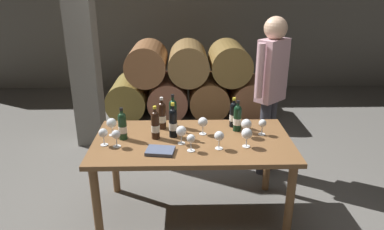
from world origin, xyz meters
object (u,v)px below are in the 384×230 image
Objects in this scene: wine_glass_9 at (191,139)px; wine_glass_0 at (181,131)px; wine_glass_1 at (112,123)px; sommelier_presenting at (271,83)px; wine_glass_2 at (103,133)px; wine_glass_6 at (116,135)px; wine_bottle_6 at (173,122)px; tasting_notebook at (160,151)px; wine_glass_4 at (246,125)px; wine_glass_3 at (203,122)px; dining_table at (193,149)px; wine_bottle_1 at (173,113)px; wine_bottle_4 at (237,118)px; wine_glass_5 at (247,134)px; wine_bottle_2 at (155,125)px; wine_bottle_5 at (122,126)px; wine_bottle_0 at (234,114)px; wine_bottle_3 at (162,115)px; wine_glass_8 at (263,124)px; wine_glass_7 at (219,137)px.

wine_glass_0 is at bearing 120.02° from wine_glass_9.
sommelier_presenting reaches higher than wine_glass_1.
wine_glass_2 is 0.11m from wine_glass_6.
wine_bottle_6 reaches higher than tasting_notebook.
wine_glass_3 is at bearing 170.12° from wine_glass_4.
wine_glass_2 is at bearing -173.24° from dining_table.
dining_table is at bearing -59.81° from wine_bottle_1.
wine_glass_4 reaches higher than wine_glass_1.
wine_bottle_4 is at bearing 3.99° from wine_glass_1.
wine_glass_6 is at bearing -149.26° from sommelier_presenting.
wine_glass_5 is at bearing 8.16° from wine_glass_9.
wine_bottle_2 reaches higher than wine_bottle_5.
wine_bottle_0 is 0.16× the size of sommelier_presenting.
wine_glass_6 reaches higher than dining_table.
wine_bottle_3 is 0.53m from wine_glass_9.
wine_glass_8 is (0.78, 0.02, -0.03)m from wine_bottle_6.
wine_bottle_0 is 0.49m from wine_glass_7.
wine_glass_9 is (0.69, -0.32, -0.01)m from wine_glass_1.
wine_bottle_3 reaches higher than wine_glass_8.
wine_bottle_4 is at bearing 11.50° from wine_bottle_6.
wine_glass_6 is at bearing -175.33° from wine_glass_0.
dining_table is 11.05× the size of wine_glass_7.
wine_bottle_1 is at bearing 60.70° from wine_bottle_2.
wine_glass_4 is (1.06, 0.02, -0.01)m from wine_bottle_5.
wine_bottle_0 is 1.76× the size of wine_glass_0.
wine_glass_9 is at bearing -171.51° from wine_glass_7.
wine_bottle_1 is 0.82m from wine_glass_8.
wine_bottle_3 is 1.22m from sommelier_presenting.
wine_bottle_1 is 0.18× the size of sommelier_presenting.
tasting_notebook is at bearing -138.75° from dining_table.
wine_glass_2 is at bearing -143.65° from wine_bottle_3.
wine_bottle_5 is (-1.01, -0.15, -0.00)m from wine_bottle_4.
dining_table is 11.79× the size of wine_glass_9.
wine_glass_4 is 0.10× the size of sommelier_presenting.
wine_glass_3 reaches higher than wine_glass_8.
wine_glass_5 is (0.05, -0.43, -0.01)m from wine_bottle_0.
wine_glass_2 is 1.18m from wine_glass_5.
wine_glass_0 is at bearing -141.96° from dining_table.
wine_bottle_1 is 0.68m from wine_glass_2.
wine_glass_4 reaches higher than wine_glass_2.
wine_bottle_4 is at bearing 95.16° from wine_glass_5.
wine_bottle_6 is 1.22m from sommelier_presenting.
wine_glass_0 is 0.09× the size of sommelier_presenting.
wine_bottle_5 reaches higher than wine_glass_7.
wine_glass_2 is 1.37m from wine_glass_8.
wine_glass_0 is at bearing -134.99° from wine_glass_3.
wine_glass_2 is at bearing 164.25° from wine_glass_6.
wine_bottle_6 reaches higher than wine_glass_0.
wine_bottle_6 is at bearing 80.46° from tasting_notebook.
wine_bottle_4 is at bearing 40.07° from tasting_notebook.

